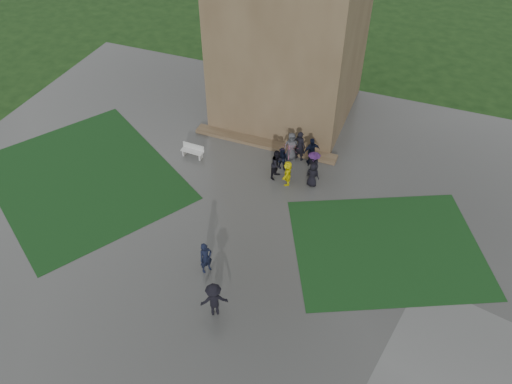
% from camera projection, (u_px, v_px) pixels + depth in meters
% --- Properties ---
extents(ground, '(120.00, 120.00, 0.00)m').
position_uv_depth(ground, '(185.00, 273.00, 23.25)').
color(ground, black).
extents(plaza, '(34.00, 34.00, 0.02)m').
position_uv_depth(plaza, '(204.00, 243.00, 24.62)').
color(plaza, '#3B3B38').
rests_on(plaza, ground).
extents(lawn_inset_left, '(14.10, 13.46, 0.01)m').
position_uv_depth(lawn_inset_left, '(84.00, 178.00, 28.26)').
color(lawn_inset_left, black).
rests_on(lawn_inset_left, plaza).
extents(lawn_inset_right, '(11.12, 10.15, 0.01)m').
position_uv_depth(lawn_inset_right, '(387.00, 247.00, 24.40)').
color(lawn_inset_right, black).
rests_on(lawn_inset_right, plaza).
extents(tower_plinth, '(9.00, 0.80, 0.22)m').
position_uv_depth(tower_plinth, '(265.00, 144.00, 30.46)').
color(tower_plinth, brown).
rests_on(tower_plinth, plaza).
extents(bench, '(1.39, 0.48, 0.80)m').
position_uv_depth(bench, '(193.00, 151.00, 29.45)').
color(bench, beige).
rests_on(bench, plaza).
extents(visitor_cluster, '(2.80, 3.48, 2.62)m').
position_uv_depth(visitor_cluster, '(296.00, 158.00, 27.88)').
color(visitor_cluster, black).
rests_on(visitor_cluster, plaza).
extents(pedestrian_mid, '(0.69, 0.76, 1.74)m').
position_uv_depth(pedestrian_mid, '(206.00, 258.00, 22.78)').
color(pedestrian_mid, black).
rests_on(pedestrian_mid, plaza).
extents(pedestrian_near, '(1.32, 1.12, 1.82)m').
position_uv_depth(pedestrian_near, '(214.00, 300.00, 21.04)').
color(pedestrian_near, black).
rests_on(pedestrian_near, plaza).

